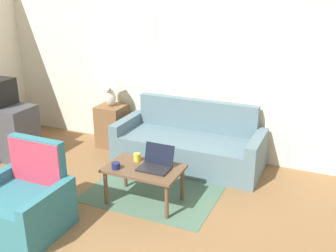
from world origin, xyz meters
The scene contains 10 objects.
wall_back centered at (0.00, 3.90, 1.31)m, with size 6.57×0.06×2.60m.
rug centered at (0.37, 2.85, 0.00)m, with size 1.54×1.78×0.01m.
couch centered at (0.46, 3.48, 0.26)m, with size 2.02×0.81×0.85m.
armchair centered at (-0.50, 1.34, 0.26)m, with size 0.85×0.74×0.90m.
side_table centered at (-0.85, 3.59, 0.32)m, with size 0.40×0.40×0.64m.
table_lamp centered at (-0.85, 3.59, 0.99)m, with size 0.30×0.30×0.52m.
coffee_table centered at (0.37, 2.29, 0.38)m, with size 0.85×0.54×0.43m.
laptop centered at (0.50, 2.34, 0.49)m, with size 0.35×0.30×0.25m.
cup_navy centered at (0.10, 2.14, 0.47)m, with size 0.09×0.09×0.07m.
cup_yellow centered at (0.22, 2.41, 0.48)m, with size 0.08×0.08×0.09m.
Camera 1 is at (2.23, -1.23, 2.36)m, focal length 42.00 mm.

